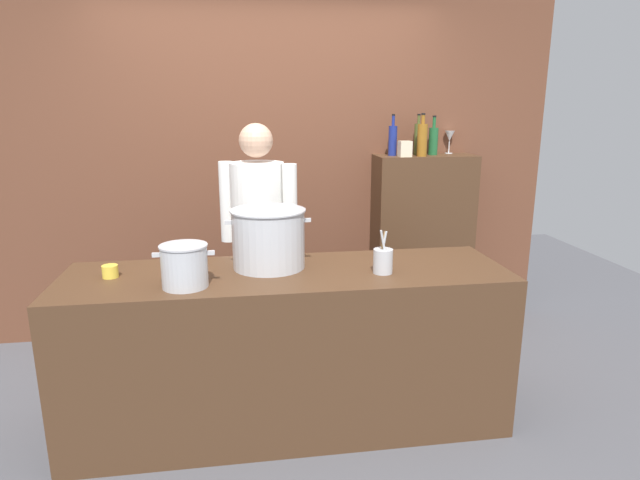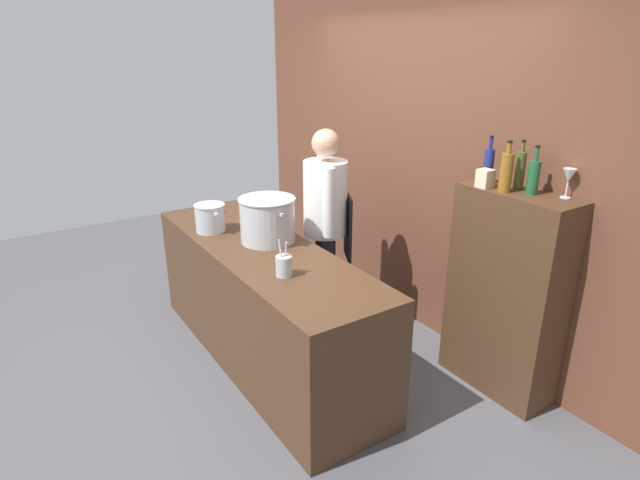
# 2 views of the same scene
# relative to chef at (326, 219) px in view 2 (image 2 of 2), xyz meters

# --- Properties ---
(ground_plane) EXTENTS (8.00, 8.00, 0.00)m
(ground_plane) POSITION_rel_chef_xyz_m (0.13, -0.63, -0.96)
(ground_plane) COLOR #4C4C51
(brick_back_panel) EXTENTS (4.40, 0.10, 3.00)m
(brick_back_panel) POSITION_rel_chef_xyz_m (0.13, 0.77, 0.54)
(brick_back_panel) COLOR brown
(brick_back_panel) RESTS_ON ground_plane
(prep_counter) EXTENTS (2.38, 0.70, 0.90)m
(prep_counter) POSITION_rel_chef_xyz_m (0.13, -0.63, -0.51)
(prep_counter) COLOR #472D1C
(prep_counter) RESTS_ON ground_plane
(bar_cabinet) EXTENTS (0.76, 0.32, 1.40)m
(bar_cabinet) POSITION_rel_chef_xyz_m (1.29, 0.56, -0.27)
(bar_cabinet) COLOR #472D1C
(bar_cabinet) RESTS_ON ground_plane
(chef) EXTENTS (0.48, 0.41, 1.66)m
(chef) POSITION_rel_chef_xyz_m (0.00, 0.00, 0.00)
(chef) COLOR black
(chef) RESTS_ON ground_plane
(stockpot_large) EXTENTS (0.46, 0.41, 0.32)m
(stockpot_large) POSITION_rel_chef_xyz_m (0.03, -0.53, 0.10)
(stockpot_large) COLOR #B7BABF
(stockpot_large) RESTS_ON prep_counter
(stockpot_small) EXTENTS (0.30, 0.23, 0.21)m
(stockpot_small) POSITION_rel_chef_xyz_m (-0.39, -0.79, 0.04)
(stockpot_small) COLOR #B7BABF
(stockpot_small) RESTS_ON prep_counter
(utensil_crock) EXTENTS (0.10, 0.10, 0.24)m
(utensil_crock) POSITION_rel_chef_xyz_m (0.62, -0.73, 0.00)
(utensil_crock) COLOR #B7BABF
(utensil_crock) RESTS_ON prep_counter
(butter_jar) EXTENTS (0.08, 0.08, 0.06)m
(butter_jar) POSITION_rel_chef_xyz_m (-0.79, -0.59, -0.03)
(butter_jar) COLOR yellow
(butter_jar) RESTS_ON prep_counter
(wine_bottle_cobalt) EXTENTS (0.06, 0.06, 0.31)m
(wine_bottle_cobalt) POSITION_rel_chef_xyz_m (1.03, 0.56, 0.55)
(wine_bottle_cobalt) COLOR navy
(wine_bottle_cobalt) RESTS_ON bar_cabinet
(wine_bottle_olive) EXTENTS (0.06, 0.06, 0.31)m
(wine_bottle_olive) POSITION_rel_chef_xyz_m (1.24, 0.60, 0.55)
(wine_bottle_olive) COLOR #475123
(wine_bottle_olive) RESTS_ON bar_cabinet
(wine_bottle_green) EXTENTS (0.07, 0.07, 0.29)m
(wine_bottle_green) POSITION_rel_chef_xyz_m (1.36, 0.58, 0.54)
(wine_bottle_green) COLOR #1E592D
(wine_bottle_green) RESTS_ON bar_cabinet
(wine_bottle_amber) EXTENTS (0.07, 0.07, 0.31)m
(wine_bottle_amber) POSITION_rel_chef_xyz_m (1.24, 0.48, 0.55)
(wine_bottle_amber) COLOR #8C5919
(wine_bottle_amber) RESTS_ON bar_cabinet
(wine_glass_wide) EXTENTS (0.08, 0.08, 0.18)m
(wine_glass_wide) POSITION_rel_chef_xyz_m (1.52, 0.67, 0.56)
(wine_glass_wide) COLOR silver
(wine_glass_wide) RESTS_ON bar_cabinet
(spice_tin_cream) EXTENTS (0.09, 0.09, 0.11)m
(spice_tin_cream) POSITION_rel_chef_xyz_m (1.10, 0.47, 0.49)
(spice_tin_cream) COLOR beige
(spice_tin_cream) RESTS_ON bar_cabinet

